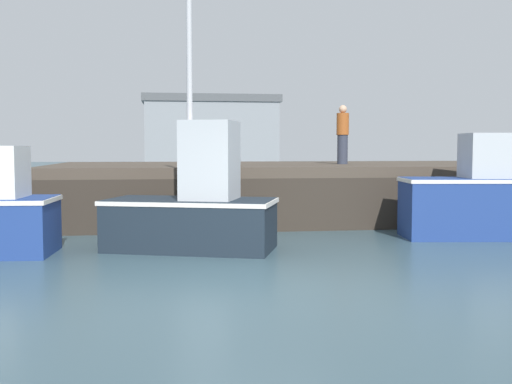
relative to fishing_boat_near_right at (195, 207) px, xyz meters
The scene contains 6 objects.
ground 3.36m from the fishing_boat_near_right, 78.08° to the right, with size 120.00×160.00×0.10m.
pier 6.25m from the fishing_boat_near_right, 52.88° to the left, with size 14.87×6.38×1.48m.
fishing_boat_near_right is the anchor object (origin of this frame).
fishing_boat_mid 6.01m from the fishing_boat_near_right, ahead, with size 3.01×1.65×2.24m.
dockworker 6.80m from the fishing_boat_near_right, 49.67° to the left, with size 0.34×0.34×1.63m.
warehouse 31.24m from the fishing_boat_near_right, 85.69° to the left, with size 9.20×4.45×5.47m.
Camera 1 is at (-1.13, -8.50, 1.93)m, focal length 43.47 mm.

